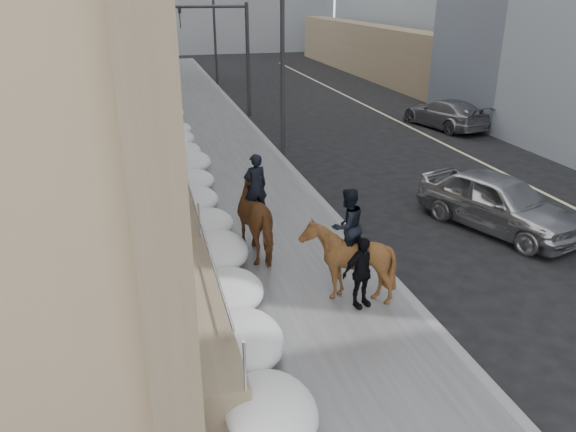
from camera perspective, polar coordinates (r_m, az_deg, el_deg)
The scene contains 13 objects.
ground at distance 11.57m, azimuth 2.88°, elevation -13.18°, with size 140.00×140.00×0.00m, color black.
sidewalk at distance 20.31m, azimuth -5.66°, elevation 2.99°, with size 5.00×80.00×0.12m, color #48474A.
curb at distance 20.85m, azimuth 1.46°, elevation 3.61°, with size 0.24×80.00×0.12m, color slate.
lane_line at distance 24.20m, azimuth 19.74°, elevation 4.80°, with size 0.15×70.00×0.01m, color #BFB78C.
streetlight_mid at distance 23.76m, azimuth -0.96°, elevation 17.06°, with size 1.71×0.24×8.00m.
streetlight_far at distance 43.39m, azimuth -7.73°, elevation 19.18°, with size 1.71×0.24×8.00m.
traffic_signal at distance 31.49m, azimuth -5.87°, elevation 17.15°, with size 4.10×0.22×6.00m.
snow_bank at distance 18.23m, azimuth -9.12°, elevation 1.93°, with size 1.70×18.10×0.76m.
mounted_horse_left at distance 14.65m, azimuth -2.72°, elevation 0.14°, with size 1.49×2.57×2.68m.
mounted_horse_right at distance 12.55m, azimuth 6.02°, elevation -3.96°, with size 2.05×2.15×2.61m.
pedestrian at distance 12.38m, azimuth 7.46°, elevation -5.70°, with size 0.96×0.40×1.64m, color black.
car_silver at distance 17.63m, azimuth 20.61°, elevation 1.34°, with size 2.00×4.98×1.70m, color #9D9FA4.
car_grey at distance 30.27m, azimuth 15.63°, elevation 10.00°, with size 2.04×5.03×1.46m, color slate.
Camera 1 is at (-2.97, -8.96, 6.68)m, focal length 35.00 mm.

